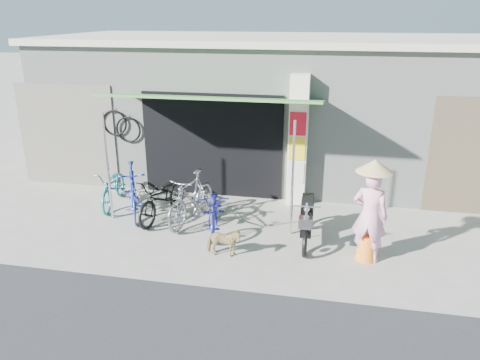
% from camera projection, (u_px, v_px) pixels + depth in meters
% --- Properties ---
extents(ground, '(80.00, 80.00, 0.00)m').
position_uv_depth(ground, '(240.00, 247.00, 9.01)').
color(ground, '#9E9A8E').
rests_on(ground, ground).
extents(bicycle_shop, '(12.30, 5.30, 3.66)m').
position_uv_depth(bicycle_shop, '(276.00, 104.00, 13.08)').
color(bicycle_shop, '#9DA29A').
rests_on(bicycle_shop, ground).
extents(shop_pillar, '(0.42, 0.44, 3.00)m').
position_uv_depth(shop_pillar, '(298.00, 141.00, 10.60)').
color(shop_pillar, silver).
rests_on(shop_pillar, ground).
extents(awning, '(4.60, 1.88, 2.72)m').
position_uv_depth(awning, '(213.00, 100.00, 9.82)').
color(awning, '#3B7133').
rests_on(awning, ground).
extents(neighbour_left, '(2.60, 0.06, 2.60)m').
position_uv_depth(neighbour_left, '(67.00, 136.00, 11.88)').
color(neighbour_left, '#6B665B').
rests_on(neighbour_left, ground).
extents(bike_teal, '(0.89, 1.79, 0.90)m').
position_uv_depth(bike_teal, '(114.00, 187.00, 10.82)').
color(bike_teal, '#1B7279').
rests_on(bike_teal, ground).
extents(bike_blue, '(1.29, 1.94, 1.14)m').
position_uv_depth(bike_blue, '(133.00, 191.00, 10.25)').
color(bike_blue, navy).
rests_on(bike_blue, ground).
extents(bike_black, '(0.97, 1.91, 0.96)m').
position_uv_depth(bike_black, '(163.00, 198.00, 10.10)').
color(bike_black, black).
rests_on(bike_black, ground).
extents(bike_silver, '(0.93, 1.90, 1.10)m').
position_uv_depth(bike_silver, '(191.00, 198.00, 9.89)').
color(bike_silver, '#9FA0A3').
rests_on(bike_silver, ground).
extents(bike_navy, '(0.96, 1.82, 0.91)m').
position_uv_depth(bike_navy, '(215.00, 210.00, 9.54)').
color(bike_navy, navy).
rests_on(bike_navy, ground).
extents(street_dog, '(0.69, 0.34, 0.57)m').
position_uv_depth(street_dog, '(223.00, 242.00, 8.56)').
color(street_dog, '#A07A54').
rests_on(street_dog, ground).
extents(moped, '(0.50, 1.77, 1.00)m').
position_uv_depth(moped, '(307.00, 219.00, 9.12)').
color(moped, black).
rests_on(moped, ground).
extents(nun, '(0.72, 0.64, 1.90)m').
position_uv_depth(nun, '(370.00, 212.00, 8.24)').
color(nun, '#EB9EB9').
rests_on(nun, ground).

